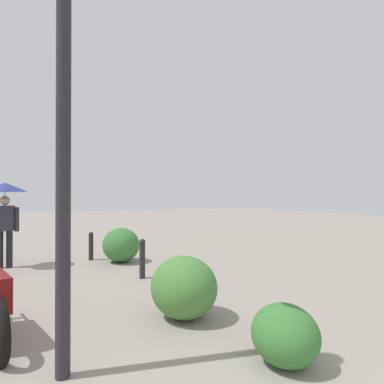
# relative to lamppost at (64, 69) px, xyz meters

# --- Properties ---
(lamppost) EXTENTS (0.98, 0.28, 4.50)m
(lamppost) POSITION_rel_lamppost_xyz_m (0.00, 0.00, 0.00)
(lamppost) COLOR #232328
(lamppost) RESTS_ON ground
(pedestrian) EXTENTS (1.00, 1.00, 2.03)m
(pedestrian) POSITION_rel_lamppost_xyz_m (5.73, 0.54, -1.35)
(pedestrian) COLOR black
(pedestrian) RESTS_ON ground
(bollard_near) EXTENTS (0.13, 0.13, 0.82)m
(bollard_near) POSITION_rel_lamppost_xyz_m (3.22, -1.98, -2.52)
(bollard_near) COLOR #232328
(bollard_near) RESTS_ON ground
(bollard_mid) EXTENTS (0.13, 0.13, 0.75)m
(bollard_mid) POSITION_rel_lamppost_xyz_m (5.74, -1.46, -2.56)
(bollard_mid) COLOR #232328
(bollard_mid) RESTS_ON ground
(shrub_low) EXTENTS (1.02, 0.92, 0.87)m
(shrub_low) POSITION_rel_lamppost_xyz_m (0.81, -1.71, -2.51)
(shrub_low) COLOR #477F38
(shrub_low) RESTS_ON ground
(shrub_round) EXTENTS (1.04, 0.93, 0.88)m
(shrub_round) POSITION_rel_lamppost_xyz_m (5.08, -2.09, -2.51)
(shrub_round) COLOR #387533
(shrub_round) RESTS_ON ground
(shrub_wide) EXTENTS (0.73, 0.66, 0.62)m
(shrub_wide) POSITION_rel_lamppost_xyz_m (-0.85, -2.02, -2.64)
(shrub_wide) COLOR #387533
(shrub_wide) RESTS_ON ground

